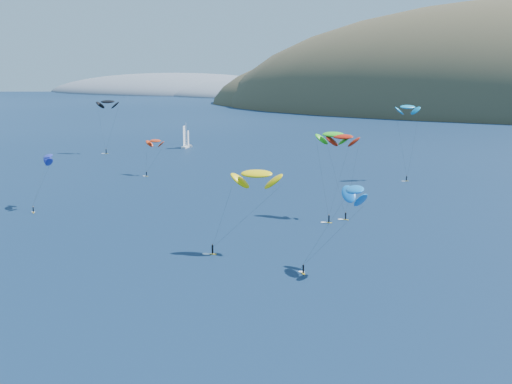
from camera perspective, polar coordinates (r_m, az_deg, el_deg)
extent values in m
plane|color=black|center=(99.16, -19.12, -12.75)|extent=(2800.00, 2800.00, 0.00)
ellipsoid|color=#3D3526|center=(685.64, 9.73, 6.28)|extent=(340.00, 240.00, 120.00)
ellipsoid|color=slate|center=(988.52, -6.37, 7.72)|extent=(400.00, 240.00, 60.00)
ellipsoid|color=slate|center=(882.72, -0.17, 7.56)|extent=(240.00, 180.00, 44.00)
cube|color=silver|center=(328.17, -5.65, 3.60)|extent=(4.28, 8.19, 0.95)
cylinder|color=silver|center=(328.03, -5.62, 4.57)|extent=(0.15, 0.15, 11.08)
cube|color=gold|center=(246.05, -8.75, 1.26)|extent=(1.30, 0.41, 0.07)
cylinder|color=black|center=(245.93, -8.76, 1.44)|extent=(0.30, 0.30, 1.38)
sphere|color=#8C6047|center=(245.81, -8.76, 1.63)|extent=(0.23, 0.23, 0.23)
ellipsoid|color=red|center=(248.90, -8.08, 4.07)|extent=(7.08, 3.44, 3.90)
cube|color=gold|center=(144.06, -3.50, -4.99)|extent=(1.66, 0.98, 0.09)
cylinder|color=black|center=(143.81, -3.50, -4.60)|extent=(0.38, 0.38, 1.71)
sphere|color=#8C6047|center=(143.56, -3.50, -4.22)|extent=(0.29, 0.29, 0.29)
ellipsoid|color=yellow|center=(143.44, 0.05, 1.47)|extent=(10.82, 7.66, 5.50)
cube|color=gold|center=(172.73, 5.85, -2.46)|extent=(1.58, 0.73, 0.08)
cylinder|color=black|center=(172.53, 5.85, -2.15)|extent=(0.36, 0.36, 1.63)
sphere|color=#8C6047|center=(172.33, 5.86, -1.84)|extent=(0.27, 0.27, 0.27)
ellipsoid|color=#31CC1C|center=(180.34, 6.19, 4.61)|extent=(9.08, 5.51, 4.73)
cube|color=gold|center=(238.22, 11.94, 0.86)|extent=(1.31, 1.22, 0.08)
cylinder|color=black|center=(238.09, 11.95, 1.07)|extent=(0.33, 0.33, 1.49)
sphere|color=#8C6047|center=(237.95, 11.96, 1.28)|extent=(0.25, 0.25, 0.25)
ellipsoid|color=#0381BB|center=(240.76, 12.04, 6.68)|extent=(8.81, 8.38, 4.64)
cube|color=gold|center=(131.09, 3.80, -6.53)|extent=(1.17, 1.30, 0.08)
cylinder|color=black|center=(130.85, 3.80, -6.17)|extent=(0.32, 0.32, 1.45)
sphere|color=#8C6047|center=(130.62, 3.81, -5.82)|extent=(0.24, 0.24, 0.24)
ellipsoid|color=blue|center=(131.71, 7.90, 0.20)|extent=(9.10, 9.73, 5.09)
cube|color=gold|center=(176.55, 7.18, -2.21)|extent=(1.54, 0.64, 0.08)
cylinder|color=black|center=(176.35, 7.18, -1.92)|extent=(0.35, 0.35, 1.60)
sphere|color=#8C6047|center=(176.16, 7.19, -1.62)|extent=(0.27, 0.27, 0.27)
ellipsoid|color=#AC1A09|center=(178.88, 6.97, 4.42)|extent=(8.44, 4.83, 4.46)
cube|color=gold|center=(192.12, -17.38, -1.59)|extent=(1.17, 1.11, 0.07)
cylinder|color=black|center=(191.97, -17.39, -1.36)|extent=(0.29, 0.29, 1.34)
sphere|color=#8C6047|center=(191.82, -17.41, -1.14)|extent=(0.23, 0.23, 0.23)
ellipsoid|color=#1B2797|center=(197.27, -16.30, 2.76)|extent=(8.18, 7.90, 4.34)
cube|color=gold|center=(311.70, -11.89, 3.02)|extent=(1.68, 0.99, 0.09)
cylinder|color=black|center=(311.58, -11.90, 3.21)|extent=(0.38, 0.38, 1.73)
sphere|color=#8C6047|center=(311.47, -11.91, 3.39)|extent=(0.29, 0.29, 0.29)
ellipsoid|color=black|center=(313.84, -11.79, 7.09)|extent=(10.47, 7.41, 5.32)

